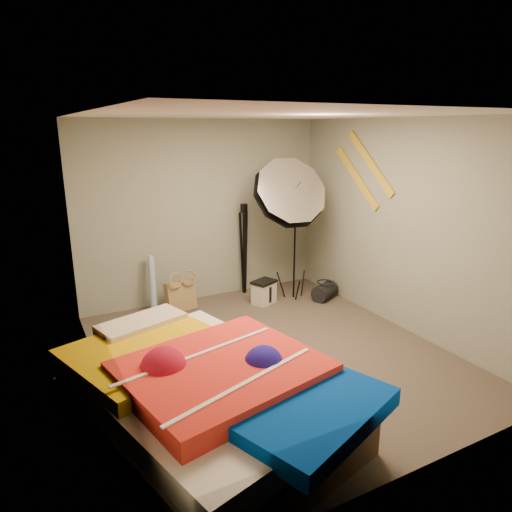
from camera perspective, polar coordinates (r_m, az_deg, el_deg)
floor at (r=5.10m, az=2.19°, el=-12.13°), size 4.00×4.00×0.00m
ceiling at (r=4.51m, az=2.53°, el=17.22°), size 4.00×4.00×0.00m
wall_back at (r=6.42m, az=-6.64°, el=5.49°), size 3.50×0.00×3.50m
wall_front at (r=3.16m, az=20.87°, el=-6.37°), size 3.50×0.00×3.50m
wall_left at (r=4.09m, az=-19.42°, el=-1.26°), size 0.00×4.00×4.00m
wall_right at (r=5.70m, az=17.79°, el=3.54°), size 0.00×4.00×4.00m
tote_bag at (r=6.22m, az=-9.41°, el=-4.96°), size 0.44×0.25×0.42m
wrapping_roll at (r=6.20m, az=-12.80°, el=-3.48°), size 0.13×0.23×0.77m
camera_case at (r=6.40m, az=0.99°, el=-4.64°), size 0.37×0.32×0.31m
duffel_bag at (r=6.63m, az=8.58°, el=-4.39°), size 0.45×0.38×0.24m
wall_stripe_upper at (r=6.03m, az=14.13°, el=11.18°), size 0.02×0.91×0.78m
wall_stripe_lower at (r=6.23m, az=12.47°, el=9.57°), size 0.02×0.91×0.78m
bed at (r=3.83m, az=-6.41°, el=-16.74°), size 2.18×2.68×0.67m
photo_umbrella at (r=6.14m, az=4.03°, el=7.62°), size 1.29×1.00×2.12m
camera_tripod at (r=6.63m, az=-1.48°, el=1.66°), size 0.09×0.09×1.34m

